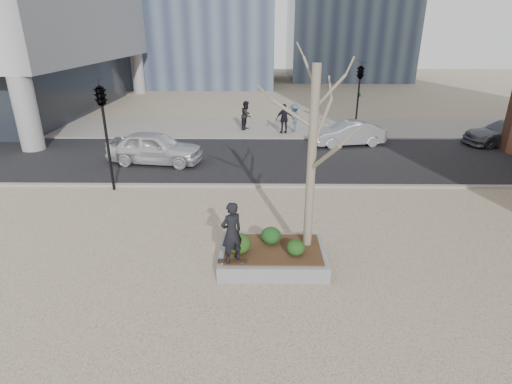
{
  "coord_description": "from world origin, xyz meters",
  "views": [
    {
      "loc": [
        0.64,
        -9.85,
        6.26
      ],
      "look_at": [
        0.5,
        2.0,
        1.4
      ],
      "focal_mm": 28.0,
      "sensor_mm": 36.0,
      "label": 1
    }
  ],
  "objects_px": {
    "skateboard": "(232,262)",
    "planter": "(273,257)",
    "skateboarder": "(232,232)",
    "police_car": "(155,148)"
  },
  "relations": [
    {
      "from": "skateboard",
      "to": "skateboarder",
      "type": "distance_m",
      "value": 0.89
    },
    {
      "from": "skateboard",
      "to": "police_car",
      "type": "bearing_deg",
      "value": 113.25
    },
    {
      "from": "planter",
      "to": "skateboarder",
      "type": "distance_m",
      "value": 1.74
    },
    {
      "from": "skateboarder",
      "to": "police_car",
      "type": "relative_size",
      "value": 0.36
    },
    {
      "from": "skateboarder",
      "to": "skateboard",
      "type": "bearing_deg",
      "value": -125.81
    },
    {
      "from": "skateboard",
      "to": "police_car",
      "type": "distance_m",
      "value": 10.84
    },
    {
      "from": "planter",
      "to": "skateboard",
      "type": "xyz_separation_m",
      "value": [
        -1.1,
        -0.71,
        0.26
      ]
    },
    {
      "from": "planter",
      "to": "skateboarder",
      "type": "xyz_separation_m",
      "value": [
        -1.1,
        -0.71,
        1.15
      ]
    },
    {
      "from": "skateboard",
      "to": "planter",
      "type": "bearing_deg",
      "value": 31.65
    },
    {
      "from": "planter",
      "to": "skateboarder",
      "type": "relative_size",
      "value": 1.77
    }
  ]
}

